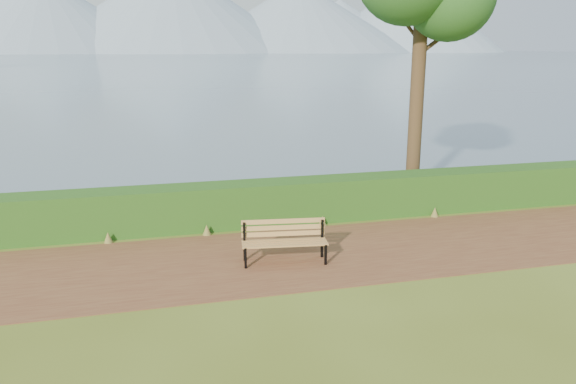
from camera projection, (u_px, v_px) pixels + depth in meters
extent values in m
plane|color=#515D1A|center=(276.00, 264.00, 10.84)|extent=(140.00, 140.00, 0.00)
cube|color=brown|center=(272.00, 258.00, 11.12)|extent=(40.00, 3.40, 0.01)
cube|color=#1A4814|center=(251.00, 204.00, 13.15)|extent=(32.00, 0.85, 1.00)
cube|color=#4A6177|center=(147.00, 56.00, 254.73)|extent=(700.00, 510.00, 0.00)
cone|color=#7B91A4|center=(46.00, 15.00, 361.02)|extent=(160.00, 160.00, 48.00)
cone|color=#7B91A4|center=(171.00, 6.00, 387.73)|extent=(190.00, 190.00, 62.00)
cone|color=#7B91A4|center=(299.00, 17.00, 406.02)|extent=(170.00, 170.00, 50.00)
cone|color=#7B91A4|center=(407.00, 14.00, 435.87)|extent=(150.00, 150.00, 58.00)
cone|color=#7B91A4|center=(129.00, 28.00, 407.41)|extent=(120.00, 120.00, 35.00)
cone|color=#7B91A4|center=(339.00, 26.00, 440.27)|extent=(130.00, 130.00, 40.00)
cube|color=black|center=(246.00, 258.00, 10.56)|extent=(0.05, 0.06, 0.41)
cube|color=black|center=(244.00, 242.00, 10.90)|extent=(0.05, 0.06, 0.78)
cube|color=black|center=(245.00, 246.00, 10.71)|extent=(0.11, 0.48, 0.05)
cube|color=black|center=(326.00, 255.00, 10.74)|extent=(0.05, 0.06, 0.41)
cube|color=black|center=(322.00, 239.00, 11.08)|extent=(0.05, 0.06, 0.78)
cube|color=black|center=(324.00, 243.00, 10.89)|extent=(0.11, 0.48, 0.05)
cube|color=#A2733E|center=(286.00, 246.00, 10.63)|extent=(1.64, 0.29, 0.03)
cube|color=#A2733E|center=(285.00, 244.00, 10.74)|extent=(1.64, 0.29, 0.03)
cube|color=#A2733E|center=(284.00, 242.00, 10.85)|extent=(1.64, 0.29, 0.03)
cube|color=#A2733E|center=(284.00, 240.00, 10.96)|extent=(1.64, 0.29, 0.03)
cube|color=#A2733E|center=(283.00, 234.00, 10.98)|extent=(1.63, 0.25, 0.09)
cube|color=#A2733E|center=(283.00, 227.00, 10.95)|extent=(1.63, 0.25, 0.09)
cube|color=#A2733E|center=(283.00, 221.00, 10.92)|extent=(1.63, 0.25, 0.09)
cylinder|color=#3C2A18|center=(418.00, 72.00, 15.00)|extent=(0.38, 0.38, 6.84)
cylinder|color=#3C2A18|center=(435.00, 42.00, 14.91)|extent=(1.00, 0.11, 0.75)
cylinder|color=#3C2A18|center=(406.00, 24.00, 14.69)|extent=(0.77, 0.36, 0.68)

